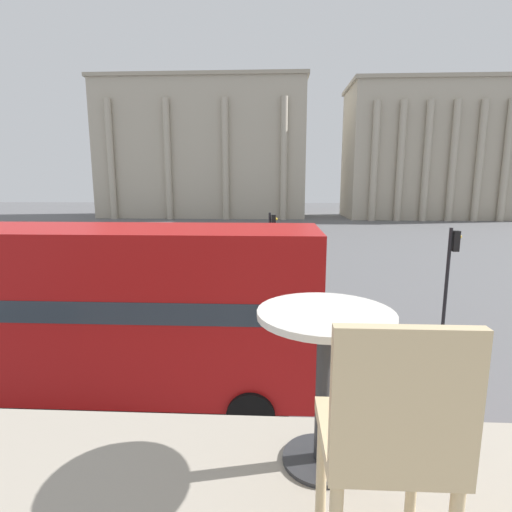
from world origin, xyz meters
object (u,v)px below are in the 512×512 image
at_px(cafe_dining_table, 324,353).
at_px(cafe_chair_0, 390,437).
at_px(pedestrian_olive, 288,252).
at_px(plaza_building_right, 437,152).
at_px(traffic_light_near, 451,264).
at_px(pedestrian_black, 192,251).
at_px(pedestrian_white, 123,260).
at_px(traffic_light_mid, 271,239).
at_px(double_decker_bus, 85,307).
at_px(plaza_building_left, 203,150).

xyz_separation_m(cafe_dining_table, cafe_chair_0, (0.13, -0.56, -0.02)).
bearing_deg(pedestrian_olive, cafe_dining_table, 126.98).
height_order(plaza_building_right, pedestrian_olive, plaza_building_right).
bearing_deg(plaza_building_right, traffic_light_near, -110.08).
relative_size(pedestrian_black, pedestrian_white, 0.96).
bearing_deg(cafe_chair_0, pedestrian_olive, 92.61).
xyz_separation_m(cafe_dining_table, plaza_building_right, (22.74, 58.42, 5.02)).
relative_size(plaza_building_right, traffic_light_mid, 7.04).
relative_size(cafe_chair_0, plaza_building_right, 0.04).
xyz_separation_m(pedestrian_black, pedestrian_white, (-3.07, -3.02, 0.05)).
distance_m(double_decker_bus, pedestrian_olive, 15.74).
bearing_deg(pedestrian_black, cafe_chair_0, -112.12).
xyz_separation_m(double_decker_bus, traffic_light_mid, (4.11, 10.35, 0.13)).
height_order(traffic_light_mid, pedestrian_olive, traffic_light_mid).
height_order(cafe_chair_0, plaza_building_right, plaza_building_right).
bearing_deg(cafe_chair_0, plaza_building_left, 104.22).
bearing_deg(double_decker_bus, cafe_dining_table, -59.89).
distance_m(double_decker_bus, pedestrian_white, 12.61).
distance_m(cafe_dining_table, plaza_building_left, 60.73).
distance_m(traffic_light_near, traffic_light_mid, 8.06).
height_order(double_decker_bus, traffic_light_near, double_decker_bus).
bearing_deg(pedestrian_black, double_decker_bus, -122.93).
bearing_deg(double_decker_bus, traffic_light_near, 23.14).
relative_size(cafe_chair_0, pedestrian_olive, 0.53).
distance_m(double_decker_bus, traffic_light_mid, 11.14).
distance_m(traffic_light_near, pedestrian_black, 14.80).
bearing_deg(cafe_chair_0, pedestrian_white, 117.19).
xyz_separation_m(traffic_light_near, pedestrian_olive, (-5.25, 9.68, -1.35)).
distance_m(cafe_dining_table, cafe_chair_0, 0.57).
distance_m(traffic_light_mid, pedestrian_black, 6.84).
xyz_separation_m(plaza_building_right, traffic_light_near, (-16.98, -46.45, -6.99)).
bearing_deg(traffic_light_mid, pedestrian_white, 168.42).
height_order(double_decker_bus, plaza_building_right, plaza_building_right).
bearing_deg(traffic_light_mid, plaza_building_left, 104.21).
bearing_deg(traffic_light_mid, double_decker_bus, -111.67).
bearing_deg(double_decker_bus, plaza_building_right, 58.60).
xyz_separation_m(plaza_building_left, traffic_light_near, (16.89, -47.48, -7.48)).
height_order(plaza_building_left, pedestrian_olive, plaza_building_left).
distance_m(pedestrian_black, pedestrian_white, 4.31).
xyz_separation_m(cafe_chair_0, pedestrian_black, (-5.37, 22.33, -3.32)).
bearing_deg(pedestrian_olive, traffic_light_near, 156.80).
distance_m(pedestrian_olive, pedestrian_white, 9.28).
relative_size(cafe_chair_0, pedestrian_white, 0.51).
relative_size(double_decker_bus, cafe_dining_table, 14.37).
xyz_separation_m(plaza_building_left, pedestrian_black, (5.89, -37.67, -8.85)).
relative_size(plaza_building_right, pedestrian_olive, 15.01).
bearing_deg(pedestrian_olive, pedestrian_black, 37.06).
bearing_deg(plaza_building_right, traffic_light_mid, -119.30).
distance_m(double_decker_bus, cafe_chair_0, 8.94).
xyz_separation_m(cafe_chair_0, traffic_light_mid, (-0.55, 17.70, -1.89)).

